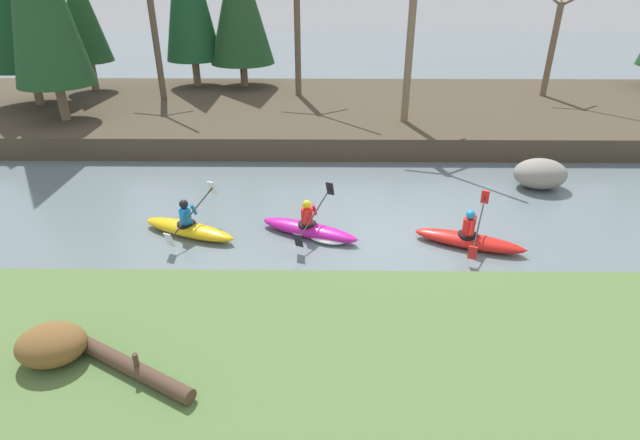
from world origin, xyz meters
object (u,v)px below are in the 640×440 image
(kayaker_lead, at_px, (470,239))
(driftwood_log, at_px, (129,366))
(kayaker_middle, at_px, (313,230))
(kayaker_trailing, at_px, (189,228))
(boulder_midstream, at_px, (540,174))

(kayaker_lead, xyz_separation_m, driftwood_log, (-6.58, -5.29, 0.75))
(kayaker_lead, distance_m, kayaker_middle, 3.98)
(kayaker_trailing, distance_m, boulder_midstream, 10.85)
(kayaker_lead, relative_size, boulder_midstream, 1.66)
(kayaker_middle, height_order, kayaker_trailing, same)
(kayaker_middle, relative_size, kayaker_trailing, 1.00)
(kayaker_middle, xyz_separation_m, driftwood_log, (-2.63, -5.78, 0.77))
(kayaker_middle, bearing_deg, kayaker_trailing, -156.38)
(boulder_midstream, bearing_deg, kayaker_middle, -155.07)
(kayaker_lead, distance_m, driftwood_log, 8.48)
(boulder_midstream, xyz_separation_m, driftwood_log, (-9.74, -9.09, 0.51))
(boulder_midstream, bearing_deg, kayaker_trailing, -162.43)
(kayaker_trailing, distance_m, driftwood_log, 5.89)
(kayaker_trailing, bearing_deg, driftwood_log, -61.03)
(kayaker_lead, bearing_deg, driftwood_log, -119.61)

